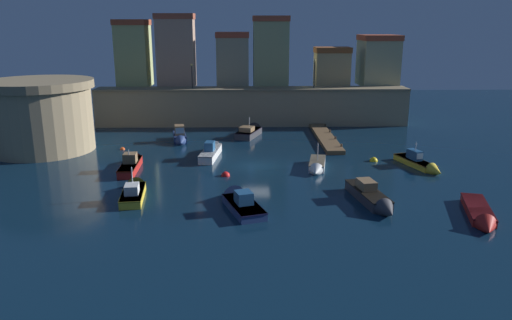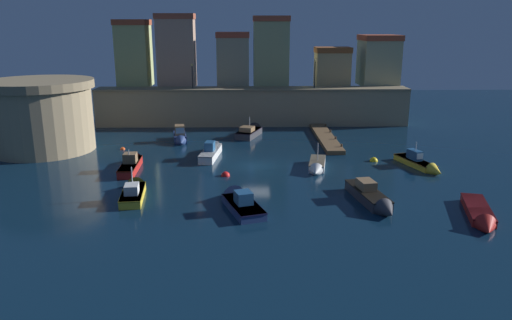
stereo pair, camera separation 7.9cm
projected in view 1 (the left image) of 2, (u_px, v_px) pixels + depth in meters
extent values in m
plane|color=#0C2338|center=(256.00, 166.00, 45.00)|extent=(104.75, 104.75, 0.00)
cube|color=#9E8966|center=(252.00, 107.00, 62.72)|extent=(39.09, 3.11, 4.48)
cube|color=#817053|center=(252.00, 89.00, 62.09)|extent=(39.09, 3.41, 0.24)
cube|color=#9CA96B|center=(134.00, 56.00, 64.53)|extent=(3.99, 4.79, 7.84)
cube|color=brown|center=(132.00, 22.00, 63.39)|extent=(4.15, 4.98, 0.70)
cube|color=tan|center=(176.00, 54.00, 63.77)|extent=(4.78, 3.15, 8.57)
cube|color=#974A34|center=(174.00, 16.00, 62.53)|extent=(4.97, 3.28, 0.70)
cube|color=gray|center=(233.00, 62.00, 64.31)|extent=(4.10, 3.30, 6.28)
cube|color=#AB452E|center=(232.00, 35.00, 63.38)|extent=(4.27, 3.43, 0.70)
cube|color=tan|center=(271.00, 54.00, 64.68)|extent=(4.49, 4.39, 8.29)
cube|color=#AC4B31|center=(271.00, 19.00, 63.48)|extent=(4.67, 4.57, 0.70)
cube|color=tan|center=(332.00, 70.00, 64.84)|extent=(4.41, 3.24, 4.38)
cube|color=brown|center=(333.00, 50.00, 64.16)|extent=(4.58, 3.37, 0.70)
cube|color=tan|center=(378.00, 63.00, 65.86)|extent=(4.69, 5.48, 5.89)
cube|color=#B0492D|center=(379.00, 38.00, 64.98)|extent=(4.88, 5.70, 0.70)
cylinder|color=#9E8966|center=(42.00, 120.00, 49.79)|extent=(9.91, 9.91, 6.35)
cylinder|color=#867556|center=(38.00, 84.00, 48.83)|extent=(10.70, 10.70, 0.80)
cube|color=brown|center=(325.00, 137.00, 55.34)|extent=(1.84, 13.72, 0.43)
cylinder|color=#4A3723|center=(325.00, 127.00, 60.28)|extent=(0.20, 0.20, 0.70)
cylinder|color=#4A3723|center=(330.00, 133.00, 56.98)|extent=(0.20, 0.20, 0.70)
cylinder|color=#4A3723|center=(335.00, 140.00, 53.67)|extent=(0.20, 0.20, 0.70)
cylinder|color=#4A3723|center=(341.00, 147.00, 50.37)|extent=(0.20, 0.20, 0.70)
cylinder|color=black|center=(192.00, 77.00, 61.53)|extent=(0.12, 0.12, 2.71)
sphere|color=#F9D172|center=(192.00, 65.00, 61.13)|extent=(0.32, 0.32, 0.32)
cylinder|color=black|center=(314.00, 75.00, 61.81)|extent=(0.12, 0.12, 3.22)
sphere|color=#F9D172|center=(315.00, 60.00, 61.34)|extent=(0.32, 0.32, 0.32)
cube|color=navy|center=(244.00, 207.00, 34.19)|extent=(3.17, 4.99, 0.58)
cone|color=navy|center=(231.00, 194.00, 36.85)|extent=(2.04, 1.77, 1.72)
cube|color=#131333|center=(244.00, 204.00, 34.12)|extent=(3.23, 5.09, 0.08)
cube|color=navy|center=(244.00, 198.00, 33.94)|extent=(1.40, 1.50, 0.85)
cube|color=gold|center=(133.00, 195.00, 36.49)|extent=(1.97, 4.63, 0.62)
cone|color=gold|center=(137.00, 183.00, 39.19)|extent=(1.55, 1.40, 1.43)
cube|color=olive|center=(133.00, 192.00, 36.42)|extent=(2.01, 4.72, 0.08)
cube|color=silver|center=(132.00, 189.00, 35.87)|extent=(1.11, 1.44, 0.67)
cube|color=#99B7C6|center=(133.00, 186.00, 36.50)|extent=(0.88, 0.15, 0.40)
cylinder|color=#B2B2B7|center=(132.00, 179.00, 36.34)|extent=(0.08, 0.08, 1.80)
cube|color=white|center=(210.00, 154.00, 47.74)|extent=(1.97, 5.49, 0.80)
cone|color=white|center=(216.00, 145.00, 50.94)|extent=(1.42, 1.54, 1.26)
cube|color=slate|center=(210.00, 150.00, 47.64)|extent=(2.01, 5.60, 0.08)
cube|color=navy|center=(210.00, 146.00, 47.28)|extent=(0.99, 1.39, 0.83)
cube|color=#99B7C6|center=(211.00, 144.00, 47.89)|extent=(0.75, 0.15, 0.50)
cube|color=red|center=(478.00, 210.00, 33.76)|extent=(2.79, 5.42, 0.55)
cone|color=red|center=(487.00, 228.00, 30.71)|extent=(1.72, 1.72, 1.40)
cube|color=#480A0D|center=(478.00, 206.00, 33.70)|extent=(2.84, 5.53, 0.08)
cube|color=red|center=(130.00, 167.00, 43.46)|extent=(1.54, 5.37, 0.72)
cone|color=red|center=(137.00, 157.00, 46.64)|extent=(1.31, 1.45, 1.25)
cube|color=#441108|center=(130.00, 164.00, 43.38)|extent=(1.57, 5.48, 0.08)
cube|color=olive|center=(130.00, 158.00, 43.46)|extent=(1.15, 1.27, 0.83)
cylinder|color=#B2B2B7|center=(129.00, 157.00, 42.90)|extent=(0.08, 0.08, 1.28)
cube|color=navy|center=(180.00, 137.00, 54.63)|extent=(1.93, 3.85, 0.77)
cone|color=navy|center=(181.00, 142.00, 52.45)|extent=(1.41, 1.23, 1.26)
cube|color=#12173D|center=(180.00, 134.00, 54.54)|extent=(1.97, 3.93, 0.08)
cube|color=olive|center=(179.00, 130.00, 54.12)|extent=(1.24, 1.52, 1.03)
cube|color=#99B7C6|center=(180.00, 131.00, 53.46)|extent=(0.91, 0.21, 0.62)
cube|color=white|center=(317.00, 164.00, 44.52)|extent=(2.04, 4.13, 0.68)
cone|color=white|center=(316.00, 172.00, 42.16)|extent=(1.44, 1.32, 1.25)
cube|color=#84755B|center=(317.00, 161.00, 44.44)|extent=(2.08, 4.21, 0.08)
cylinder|color=#B2B2B7|center=(318.00, 152.00, 44.29)|extent=(0.08, 0.08, 1.57)
cube|color=#333338|center=(249.00, 133.00, 56.61)|extent=(3.19, 4.80, 0.76)
cone|color=#333338|center=(256.00, 129.00, 59.18)|extent=(2.03, 1.75, 1.71)
cube|color=black|center=(249.00, 130.00, 56.52)|extent=(3.25, 4.90, 0.08)
cube|color=olive|center=(247.00, 129.00, 55.86)|extent=(1.83, 1.86, 0.53)
cylinder|color=#B2B2B7|center=(249.00, 123.00, 56.53)|extent=(0.08, 0.08, 1.48)
cube|color=gold|center=(415.00, 162.00, 45.20)|extent=(2.64, 5.00, 0.54)
cone|color=gold|center=(436.00, 172.00, 42.41)|extent=(1.57, 1.65, 1.23)
cube|color=brown|center=(415.00, 160.00, 45.13)|extent=(2.69, 5.10, 0.08)
cube|color=navy|center=(414.00, 155.00, 45.12)|extent=(1.14, 1.69, 0.87)
cube|color=#99B7C6|center=(420.00, 156.00, 44.39)|extent=(0.63, 0.24, 0.52)
cylinder|color=#B2B2B7|center=(416.00, 151.00, 44.91)|extent=(0.08, 0.08, 1.63)
cube|color=#333338|center=(368.00, 195.00, 36.32)|extent=(2.36, 5.60, 0.75)
cone|color=#333338|center=(388.00, 212.00, 33.13)|extent=(1.63, 1.61, 1.42)
cube|color=black|center=(368.00, 191.00, 36.23)|extent=(2.41, 5.71, 0.08)
cube|color=olive|center=(366.00, 184.00, 36.48)|extent=(1.32, 1.74, 0.65)
sphere|color=#EA4C19|center=(123.00, 150.00, 50.89)|extent=(0.51, 0.51, 0.51)
sphere|color=red|center=(226.00, 176.00, 42.15)|extent=(0.75, 0.75, 0.75)
sphere|color=yellow|center=(374.00, 161.00, 46.64)|extent=(0.77, 0.77, 0.77)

